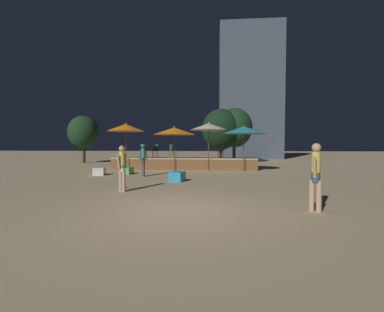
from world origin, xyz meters
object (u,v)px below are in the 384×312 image
object	(u,v)px
cube_seat_0	(177,176)
background_tree_0	(221,129)
cube_seat_2	(99,171)
bistro_chair_2	(172,149)
cube_seat_1	(127,171)
background_tree_2	(234,128)
person_0	(122,167)
patio_umbrella_1	(126,128)
bistro_chair_1	(222,149)
patio_umbrella_0	(244,130)
patio_umbrella_2	(209,127)
bistro_chair_0	(155,149)
person_1	(143,158)
frisbee_disc	(123,187)
person_2	(316,175)
background_tree_1	(84,132)
patio_umbrella_3	(174,131)

from	to	relation	value
cube_seat_0	background_tree_0	bearing A→B (deg)	78.39
cube_seat_2	bistro_chair_2	xyz separation A→B (m)	(3.24, 4.93, 1.13)
cube_seat_2	bistro_chair_2	distance (m)	6.01
cube_seat_1	background_tree_2	distance (m)	11.79
person_0	bistro_chair_2	world-z (taller)	bistro_chair_2
patio_umbrella_1	cube_seat_0	size ratio (longest dim) A/B	4.13
patio_umbrella_1	bistro_chair_1	size ratio (longest dim) A/B	3.44
patio_umbrella_0	person_0	bearing A→B (deg)	-124.68
patio_umbrella_2	bistro_chair_2	distance (m)	3.65
cube_seat_2	bistro_chair_0	world-z (taller)	bistro_chair_0
person_1	bistro_chair_2	xyz separation A→B (m)	(0.69, 5.27, 0.38)
cube_seat_0	patio_umbrella_2	bearing A→B (deg)	74.84
frisbee_disc	cube_seat_2	bearing A→B (deg)	125.07
person_2	background_tree_2	xyz separation A→B (m)	(-0.65, 16.77, 2.25)
background_tree_1	person_0	bearing A→B (deg)	-58.04
cube_seat_0	person_1	size ratio (longest dim) A/B	0.44
patio_umbrella_3	bistro_chair_0	distance (m)	2.71
patio_umbrella_1	bistro_chair_0	xyz separation A→B (m)	(1.51, 1.88, -1.44)
patio_umbrella_0	person_0	size ratio (longest dim) A/B	1.77
bistro_chair_1	frisbee_disc	size ratio (longest dim) A/B	3.24
background_tree_1	patio_umbrella_0	bearing A→B (deg)	-24.87
patio_umbrella_2	cube_seat_2	distance (m)	7.12
cube_seat_2	person_1	xyz separation A→B (m)	(2.55, -0.35, 0.75)
patio_umbrella_1	background_tree_2	size ratio (longest dim) A/B	0.62
patio_umbrella_1	background_tree_0	world-z (taller)	background_tree_0
cube_seat_2	bistro_chair_1	bearing A→B (deg)	36.06
patio_umbrella_1	person_0	bearing A→B (deg)	-71.92
patio_umbrella_0	patio_umbrella_2	world-z (taller)	patio_umbrella_2
person_1	background_tree_0	distance (m)	10.63
bistro_chair_1	bistro_chair_2	size ratio (longest dim) A/B	1.00
person_2	bistro_chair_0	bearing A→B (deg)	-29.96
background_tree_2	person_1	bearing A→B (deg)	-118.75
bistro_chair_2	person_2	bearing A→B (deg)	153.44
bistro_chair_1	frisbee_disc	xyz separation A→B (m)	(-4.12, -8.84, -1.32)
patio_umbrella_0	person_2	size ratio (longest dim) A/B	1.69
cube_seat_0	background_tree_1	distance (m)	15.29
background_tree_2	person_2	bearing A→B (deg)	-87.79
person_1	frisbee_disc	size ratio (longest dim) A/B	6.10
patio_umbrella_3	patio_umbrella_1	bearing A→B (deg)	-178.07
person_1	cube_seat_0	bearing A→B (deg)	20.98
background_tree_1	cube_seat_1	bearing A→B (deg)	-50.75
patio_umbrella_3	background_tree_0	size ratio (longest dim) A/B	0.60
cube_seat_0	bistro_chair_0	distance (m)	7.15
bistro_chair_1	bistro_chair_2	world-z (taller)	same
bistro_chair_2	background_tree_1	bearing A→B (deg)	13.36
patio_umbrella_1	patio_umbrella_2	size ratio (longest dim) A/B	0.99
person_1	background_tree_2	size ratio (longest dim) A/B	0.34
background_tree_0	person_2	bearing A→B (deg)	-83.35
person_2	bistro_chair_2	bearing A→B (deg)	-35.05
cube_seat_2	frisbee_disc	xyz separation A→B (m)	(2.71, -3.87, -0.19)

